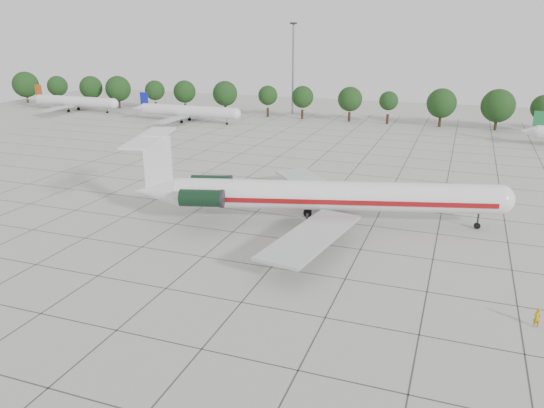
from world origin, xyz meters
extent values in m
plane|color=#AFAFA8|center=(0.00, 0.00, 0.00)|extent=(260.00, 260.00, 0.00)
cube|color=#383838|center=(0.00, 15.00, 0.01)|extent=(170.00, 170.00, 0.02)
cylinder|color=silver|center=(3.17, 6.74, 3.95)|extent=(40.11, 14.55, 3.72)
sphere|color=silver|center=(22.72, 12.22, 3.95)|extent=(3.72, 3.72, 3.72)
cone|color=silver|center=(-19.10, 0.50, 3.95)|extent=(6.44, 5.11, 3.72)
cube|color=maroon|center=(2.66, 8.56, 3.67)|extent=(38.03, 10.72, 0.62)
cube|color=maroon|center=(3.68, 4.93, 3.67)|extent=(38.03, 10.72, 0.62)
cube|color=#B7BABC|center=(-2.29, 15.76, 2.43)|extent=(14.96, 16.22, 0.34)
cube|color=#B7BABC|center=(3.19, -3.79, 2.43)|extent=(7.87, 17.54, 0.34)
cube|color=black|center=(-13.27, 4.77, 4.29)|extent=(2.79, 2.08, 0.28)
cylinder|color=black|center=(-13.48, 5.53, 4.29)|extent=(5.79, 3.53, 2.14)
cube|color=black|center=(-11.90, -0.12, 4.29)|extent=(2.79, 2.08, 0.28)
cylinder|color=black|center=(-11.68, -0.88, 4.29)|extent=(5.79, 3.53, 2.14)
cube|color=silver|center=(-18.56, 0.65, 7.90)|extent=(3.56, 1.28, 6.77)
cube|color=silver|center=(-19.32, 0.44, 11.06)|extent=(6.91, 13.95, 0.25)
cylinder|color=black|center=(20.55, 11.62, 1.07)|extent=(0.28, 0.28, 2.14)
cylinder|color=black|center=(20.55, 11.62, 0.39)|extent=(0.85, 0.52, 0.79)
cylinder|color=black|center=(-0.88, 8.65, 1.47)|extent=(0.33, 0.33, 2.03)
cylinder|color=black|center=(-0.88, 8.65, 0.56)|extent=(1.27, 0.96, 1.13)
cylinder|color=black|center=(0.70, 3.01, 1.47)|extent=(0.33, 0.33, 2.03)
cylinder|color=black|center=(0.70, 3.01, 0.56)|extent=(1.27, 0.96, 1.13)
imported|color=#B9880A|center=(25.17, -11.28, 0.90)|extent=(0.77, 0.66, 1.79)
cylinder|color=silver|center=(-93.12, 74.74, 3.00)|extent=(27.20, 3.00, 3.00)
cube|color=#B7BABC|center=(-94.12, 74.74, 1.80)|extent=(3.50, 27.20, 0.25)
cube|color=#AA3B12|center=(-106.56, 74.74, 5.60)|extent=(2.40, 0.25, 3.60)
cylinder|color=black|center=(-94.12, 76.94, 0.40)|extent=(0.80, 0.45, 0.80)
cylinder|color=black|center=(-94.12, 72.54, 0.40)|extent=(0.80, 0.45, 0.80)
cylinder|color=silver|center=(-51.75, 69.16, 3.00)|extent=(27.20, 3.00, 3.00)
cube|color=#B7BABC|center=(-52.75, 69.16, 1.80)|extent=(3.50, 27.20, 0.25)
cube|color=#0C17A0|center=(-65.19, 69.16, 5.60)|extent=(2.40, 0.25, 3.60)
cylinder|color=black|center=(-52.75, 71.36, 0.40)|extent=(0.80, 0.45, 0.80)
cylinder|color=black|center=(-52.75, 66.96, 0.40)|extent=(0.80, 0.45, 0.80)
cube|color=#186C35|center=(32.49, 68.47, 5.60)|extent=(2.40, 0.25, 3.60)
cylinder|color=#332114|center=(-121.40, 85.00, 1.25)|extent=(0.70, 0.70, 2.50)
sphere|color=black|center=(-121.40, 85.00, 6.00)|extent=(8.44, 8.44, 8.44)
cylinder|color=#332114|center=(-108.21, 85.00, 1.25)|extent=(0.70, 0.70, 2.50)
sphere|color=black|center=(-108.21, 85.00, 6.00)|extent=(6.44, 6.44, 6.44)
cylinder|color=#332114|center=(-95.02, 85.00, 1.25)|extent=(0.70, 0.70, 2.50)
sphere|color=black|center=(-95.02, 85.00, 6.00)|extent=(7.14, 7.14, 7.14)
cylinder|color=#332114|center=(-84.83, 85.00, 1.25)|extent=(0.70, 0.70, 2.50)
sphere|color=black|center=(-84.83, 85.00, 6.00)|extent=(7.79, 7.79, 7.79)
cylinder|color=#332114|center=(-71.64, 85.00, 1.25)|extent=(0.70, 0.70, 2.50)
sphere|color=black|center=(-71.64, 85.00, 6.00)|extent=(5.94, 5.94, 5.94)
cylinder|color=#332114|center=(-61.45, 85.00, 1.25)|extent=(0.70, 0.70, 2.50)
sphere|color=black|center=(-61.45, 85.00, 6.00)|extent=(6.57, 6.57, 6.57)
cylinder|color=#332114|center=(-48.26, 85.00, 1.25)|extent=(0.70, 0.70, 2.50)
sphere|color=black|center=(-48.26, 85.00, 6.00)|extent=(7.15, 7.15, 7.15)
cylinder|color=#332114|center=(-35.07, 85.00, 1.25)|extent=(0.70, 0.70, 2.50)
sphere|color=black|center=(-35.07, 85.00, 6.00)|extent=(5.43, 5.43, 5.43)
cylinder|color=#332114|center=(-24.88, 85.00, 1.25)|extent=(0.70, 0.70, 2.50)
sphere|color=black|center=(-24.88, 85.00, 6.00)|extent=(5.99, 5.99, 5.99)
cylinder|color=#332114|center=(-11.69, 85.00, 1.25)|extent=(0.70, 0.70, 2.50)
sphere|color=black|center=(-11.69, 85.00, 6.00)|extent=(6.50, 6.50, 6.50)
cylinder|color=#332114|center=(-1.50, 85.00, 1.25)|extent=(0.70, 0.70, 2.50)
sphere|color=black|center=(-1.50, 85.00, 6.00)|extent=(4.93, 4.93, 4.93)
cylinder|color=#332114|center=(11.69, 85.00, 1.25)|extent=(0.70, 0.70, 2.50)
sphere|color=black|center=(11.69, 85.00, 6.00)|extent=(7.40, 7.40, 7.40)
cylinder|color=#332114|center=(24.88, 85.00, 1.25)|extent=(0.70, 0.70, 2.50)
sphere|color=black|center=(24.88, 85.00, 6.00)|extent=(8.08, 8.08, 8.08)
cylinder|color=#332114|center=(35.07, 85.00, 1.25)|extent=(0.70, 0.70, 2.50)
sphere|color=black|center=(35.07, 85.00, 6.00)|extent=(6.17, 6.17, 6.17)
cylinder|color=slate|center=(-30.00, 92.00, 12.50)|extent=(0.56, 0.56, 25.00)
cube|color=black|center=(-30.00, 92.00, 25.20)|extent=(1.60, 1.60, 0.50)
camera|label=1|loc=(17.61, -56.01, 24.23)|focal=35.00mm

